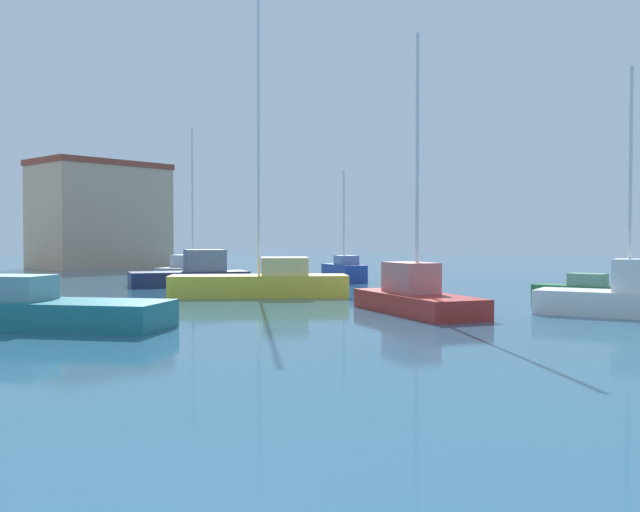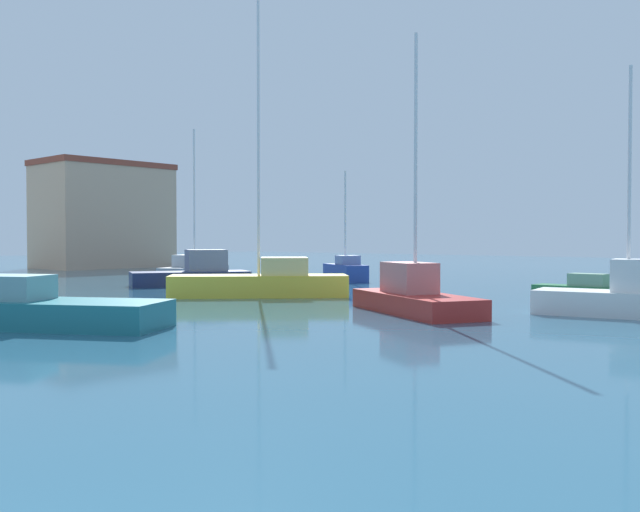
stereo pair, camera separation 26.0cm
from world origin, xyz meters
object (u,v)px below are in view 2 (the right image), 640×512
at_px(sailboat_grey_distant_north, 194,269).
at_px(motorboat_green_near_pier, 588,290).
at_px(sailboat_yellow_behind_lamppost, 263,281).
at_px(motorboat_navy_inner_mooring, 195,274).
at_px(sailboat_blue_center_channel, 345,270).
at_px(sailboat_red_distant_east, 414,295).
at_px(sailboat_white_mid_harbor, 632,297).
at_px(motorboat_teal_far_right, 20,309).

height_order(sailboat_grey_distant_north, motorboat_green_near_pier, sailboat_grey_distant_north).
bearing_deg(sailboat_yellow_behind_lamppost, motorboat_green_near_pier, -52.54).
distance_m(sailboat_grey_distant_north, motorboat_navy_inner_mooring, 6.76).
height_order(sailboat_yellow_behind_lamppost, sailboat_blue_center_channel, sailboat_yellow_behind_lamppost).
relative_size(sailboat_red_distant_east, sailboat_white_mid_harbor, 1.17).
distance_m(sailboat_white_mid_harbor, motorboat_teal_far_right, 19.19).
distance_m(motorboat_navy_inner_mooring, motorboat_teal_far_right, 17.90).
height_order(sailboat_white_mid_harbor, motorboat_teal_far_right, sailboat_white_mid_harbor).
distance_m(sailboat_blue_center_channel, motorboat_teal_far_right, 24.39).
height_order(sailboat_blue_center_channel, sailboat_white_mid_harbor, sailboat_white_mid_harbor).
bearing_deg(sailboat_white_mid_harbor, motorboat_navy_inner_mooring, 90.24).
bearing_deg(sailboat_yellow_behind_lamppost, sailboat_blue_center_channel, 22.38).
xyz_separation_m(sailboat_white_mid_harbor, motorboat_navy_inner_mooring, (-0.09, 22.91, -0.01)).
bearing_deg(motorboat_navy_inner_mooring, sailboat_white_mid_harbor, -89.76).
distance_m(motorboat_green_near_pier, motorboat_navy_inner_mooring, 20.11).
distance_m(sailboat_grey_distant_north, sailboat_red_distant_east, 23.52).
bearing_deg(motorboat_green_near_pier, motorboat_navy_inner_mooring, 107.58).
relative_size(sailboat_yellow_behind_lamppost, sailboat_grey_distant_north, 1.38).
relative_size(sailboat_blue_center_channel, motorboat_teal_far_right, 0.79).
xyz_separation_m(motorboat_green_near_pier, sailboat_red_distant_east, (-9.71, 2.32, 0.23)).
distance_m(sailboat_blue_center_channel, motorboat_navy_inner_mooring, 9.43).
relative_size(sailboat_grey_distant_north, motorboat_teal_far_right, 1.14).
relative_size(motorboat_green_near_pier, sailboat_blue_center_channel, 0.69).
xyz_separation_m(sailboat_red_distant_east, sailboat_white_mid_harbor, (3.73, -6.06, 0.06)).
distance_m(sailboat_yellow_behind_lamppost, sailboat_grey_distant_north, 14.91).
bearing_deg(motorboat_green_near_pier, sailboat_red_distant_east, 166.54).
relative_size(sailboat_yellow_behind_lamppost, motorboat_navy_inner_mooring, 2.00).
bearing_deg(motorboat_navy_inner_mooring, sailboat_grey_distant_north, 52.59).
bearing_deg(sailboat_grey_distant_north, motorboat_teal_far_right, -139.61).
bearing_deg(sailboat_red_distant_east, motorboat_navy_inner_mooring, 77.83).
bearing_deg(sailboat_blue_center_channel, sailboat_grey_distant_north, 118.34).
bearing_deg(motorboat_green_near_pier, sailboat_white_mid_harbor, -148.01).
bearing_deg(sailboat_blue_center_channel, motorboat_navy_inner_mooring, 159.10).
height_order(motorboat_navy_inner_mooring, motorboat_teal_far_right, motorboat_navy_inner_mooring).
distance_m(sailboat_white_mid_harbor, motorboat_navy_inner_mooring, 22.91).
xyz_separation_m(sailboat_blue_center_channel, sailboat_white_mid_harbor, (-8.72, -19.54, 0.02)).
relative_size(sailboat_yellow_behind_lamppost, sailboat_blue_center_channel, 1.97).
xyz_separation_m(sailboat_grey_distant_north, motorboat_navy_inner_mooring, (-4.10, -5.37, 0.05)).
distance_m(sailboat_red_distant_east, sailboat_blue_center_channel, 18.35).
bearing_deg(sailboat_blue_center_channel, sailboat_yellow_behind_lamppost, -157.62).
height_order(sailboat_grey_distant_north, motorboat_teal_far_right, sailboat_grey_distant_north).
relative_size(sailboat_red_distant_east, motorboat_teal_far_right, 1.14).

